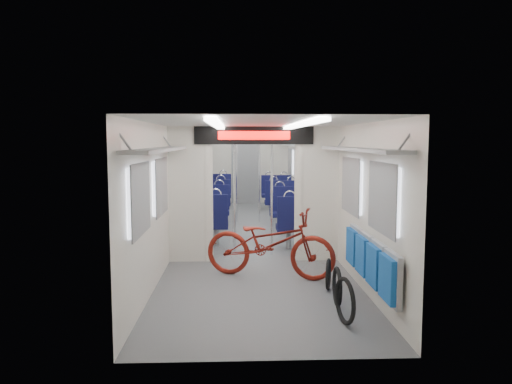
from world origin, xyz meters
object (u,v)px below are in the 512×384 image
(bike_hoop_c, at_px, (328,276))
(stanchion_far_right, at_px, (259,177))
(seat_bay_far_left, at_px, (214,193))
(stanchion_near_right, at_px, (272,192))
(bike_hoop_b, at_px, (337,289))
(stanchion_far_left, at_px, (237,177))
(bike_hoop_a, at_px, (345,303))
(bicycle, at_px, (270,243))
(stanchion_near_left, at_px, (234,190))
(flip_bench, at_px, (370,260))
(seat_bay_near_left, at_px, (207,211))
(seat_bay_far_right, at_px, (279,193))
(seat_bay_near_right, at_px, (295,213))

(bike_hoop_c, bearing_deg, stanchion_far_right, 96.67)
(seat_bay_far_left, relative_size, stanchion_near_right, 1.01)
(bike_hoop_b, height_order, stanchion_far_left, stanchion_far_left)
(stanchion_far_left, bearing_deg, bike_hoop_b, -79.31)
(bike_hoop_a, bearing_deg, stanchion_far_right, 95.01)
(bicycle, bearing_deg, bike_hoop_b, -133.35)
(stanchion_far_right, bearing_deg, stanchion_near_left, -100.46)
(bicycle, bearing_deg, flip_bench, -121.91)
(seat_bay_near_left, relative_size, stanchion_near_right, 0.97)
(stanchion_near_right, bearing_deg, bike_hoop_c, -73.72)
(bike_hoop_c, relative_size, stanchion_near_right, 0.19)
(seat_bay_near_left, relative_size, stanchion_far_left, 0.97)
(seat_bay_far_right, distance_m, stanchion_far_right, 1.86)
(bicycle, relative_size, seat_bay_far_right, 0.93)
(bike_hoop_b, xyz_separation_m, stanchion_near_right, (-0.61, 2.87, 0.92))
(bike_hoop_a, distance_m, bike_hoop_c, 1.31)
(bike_hoop_c, height_order, stanchion_far_right, stanchion_far_right)
(bike_hoop_c, distance_m, stanchion_near_left, 2.95)
(stanchion_far_left, bearing_deg, bike_hoop_c, -77.88)
(bicycle, relative_size, bike_hoop_a, 3.69)
(bike_hoop_c, distance_m, seat_bay_near_right, 3.60)
(stanchion_far_left, bearing_deg, stanchion_near_right, -80.38)
(bike_hoop_b, distance_m, seat_bay_far_right, 8.19)
(seat_bay_near_left, bearing_deg, seat_bay_near_right, -10.57)
(stanchion_near_right, xyz_separation_m, stanchion_far_right, (-0.05, 3.67, 0.00))
(flip_bench, bearing_deg, bike_hoop_b, -179.73)
(bike_hoop_b, bearing_deg, seat_bay_near_right, 90.20)
(stanchion_near_left, bearing_deg, flip_bench, -61.93)
(seat_bay_far_left, bearing_deg, flip_bench, -74.21)
(seat_bay_near_left, height_order, stanchion_far_right, stanchion_far_right)
(seat_bay_far_right, xyz_separation_m, stanchion_far_right, (-0.65, -1.64, 0.60))
(seat_bay_far_left, xyz_separation_m, stanchion_far_right, (1.22, -1.55, 0.58))
(stanchion_near_left, relative_size, stanchion_far_right, 1.00)
(bike_hoop_a, bearing_deg, seat_bay_far_left, 101.99)
(bike_hoop_b, xyz_separation_m, seat_bay_far_left, (-1.89, 8.10, 0.35))
(bike_hoop_b, relative_size, seat_bay_near_right, 0.23)
(bicycle, distance_m, bike_hoop_c, 1.07)
(bicycle, height_order, seat_bay_near_right, seat_bay_near_right)
(bicycle, xyz_separation_m, seat_bay_far_left, (-1.14, 6.72, 0.05))
(stanchion_near_left, bearing_deg, stanchion_far_right, 79.54)
(flip_bench, xyz_separation_m, bike_hoop_c, (-0.38, 0.70, -0.38))
(seat_bay_near_left, bearing_deg, seat_bay_far_left, 90.00)
(bicycle, bearing_deg, seat_bay_near_left, 37.44)
(bike_hoop_b, xyz_separation_m, seat_bay_near_left, (-1.89, 4.63, 0.34))
(bike_hoop_a, bearing_deg, stanchion_far_left, 99.53)
(seat_bay_far_left, height_order, seat_bay_far_right, seat_bay_far_left)
(bike_hoop_a, distance_m, stanchion_near_right, 3.64)
(stanchion_near_right, bearing_deg, seat_bay_near_left, 125.89)
(bike_hoop_b, xyz_separation_m, stanchion_near_left, (-1.29, 3.17, 0.92))
(seat_bay_near_left, bearing_deg, bike_hoop_b, -67.84)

